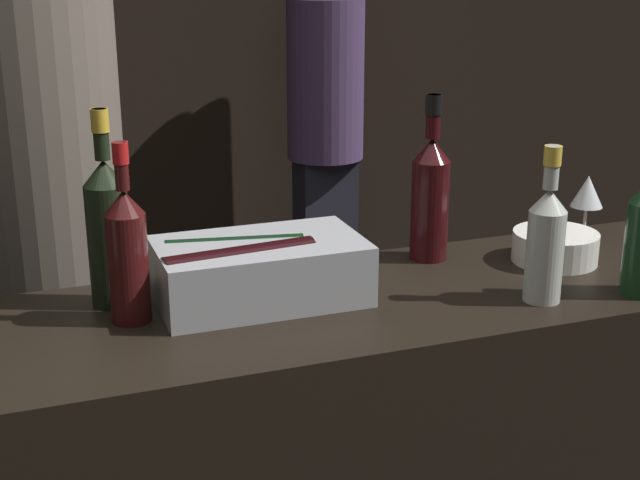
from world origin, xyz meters
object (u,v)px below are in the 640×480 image
at_px(red_wine_bottle_tall, 127,251).
at_px(person_blond_tee, 49,222).
at_px(champagne_bottle, 108,227).
at_px(rose_wine_bottle, 546,239).
at_px(red_wine_bottle_black_foil, 430,193).
at_px(person_in_hoodie, 325,118).
at_px(ice_bin_with_bottles, 256,269).
at_px(bowl_white, 555,246).
at_px(wine_glass, 587,193).

xyz_separation_m(red_wine_bottle_tall, person_blond_tee, (-0.10, 0.68, -0.13)).
bearing_deg(champagne_bottle, rose_wine_bottle, -18.92).
relative_size(red_wine_bottle_black_foil, person_in_hoodie, 0.22).
height_order(champagne_bottle, red_wine_bottle_tall, champagne_bottle).
distance_m(ice_bin_with_bottles, bowl_white, 0.68).
relative_size(ice_bin_with_bottles, person_blond_tee, 0.23).
bearing_deg(red_wine_bottle_tall, person_in_hoodie, 60.93).
relative_size(champagne_bottle, person_blond_tee, 0.22).
relative_size(champagne_bottle, red_wine_bottle_black_foil, 1.04).
relative_size(bowl_white, rose_wine_bottle, 0.60).
height_order(red_wine_bottle_black_foil, person_in_hoodie, person_in_hoodie).
xyz_separation_m(wine_glass, red_wine_bottle_tall, (-1.11, -0.15, 0.03)).
bearing_deg(red_wine_bottle_tall, wine_glass, 7.92).
bearing_deg(red_wine_bottle_tall, red_wine_bottle_black_foil, 10.82).
bearing_deg(red_wine_bottle_tall, bowl_white, 0.76).
bearing_deg(red_wine_bottle_black_foil, ice_bin_with_bottles, -165.18).
height_order(champagne_bottle, person_blond_tee, person_blond_tee).
bearing_deg(rose_wine_bottle, red_wine_bottle_black_foil, 107.36).
xyz_separation_m(ice_bin_with_bottles, rose_wine_bottle, (0.53, -0.19, 0.06)).
bearing_deg(bowl_white, champagne_bottle, 174.93).
xyz_separation_m(bowl_white, person_in_hoodie, (0.22, 2.06, -0.08)).
height_order(wine_glass, person_in_hoodie, person_in_hoodie).
xyz_separation_m(champagne_bottle, person_in_hoodie, (1.17, 1.98, -0.20)).
relative_size(rose_wine_bottle, red_wine_bottle_black_foil, 0.85).
height_order(bowl_white, person_blond_tee, person_blond_tee).
distance_m(ice_bin_with_bottles, wine_glass, 0.87).
distance_m(red_wine_bottle_black_foil, person_blond_tee, 0.96).
distance_m(wine_glass, person_blond_tee, 1.32).
relative_size(rose_wine_bottle, person_blond_tee, 0.18).
xyz_separation_m(rose_wine_bottle, red_wine_bottle_black_foil, (-0.10, 0.30, 0.02)).
bearing_deg(rose_wine_bottle, person_blond_tee, 135.51).
relative_size(bowl_white, person_in_hoodie, 0.11).
bearing_deg(rose_wine_bottle, wine_glass, 44.40).
bearing_deg(wine_glass, person_blond_tee, 156.41).
bearing_deg(champagne_bottle, wine_glass, 2.93).
relative_size(red_wine_bottle_black_foil, red_wine_bottle_tall, 1.08).
distance_m(wine_glass, person_in_hoodie, 1.93).
bearing_deg(person_blond_tee, red_wine_bottle_tall, -45.87).
bearing_deg(wine_glass, red_wine_bottle_black_foil, -176.71).
distance_m(wine_glass, rose_wine_bottle, 0.47).
distance_m(person_in_hoodie, person_blond_tee, 1.87).
height_order(red_wine_bottle_black_foil, red_wine_bottle_tall, red_wine_bottle_black_foil).
relative_size(person_in_hoodie, person_blond_tee, 0.94).
bearing_deg(red_wine_bottle_black_foil, person_blond_tee, 144.59).
height_order(bowl_white, person_in_hoodie, person_in_hoodie).
bearing_deg(ice_bin_with_bottles, wine_glass, 9.14).
bearing_deg(ice_bin_with_bottles, red_wine_bottle_black_foil, 14.82).
xyz_separation_m(wine_glass, rose_wine_bottle, (-0.34, -0.33, 0.02)).
bearing_deg(person_in_hoodie, bowl_white, -3.76).
bearing_deg(person_blond_tee, ice_bin_with_bottles, -26.83).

